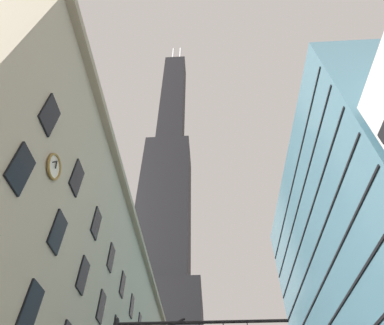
% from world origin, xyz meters
% --- Properties ---
extents(dark_skyscraper, '(28.14, 28.14, 231.61)m').
position_xyz_m(dark_skyscraper, '(-18.89, 91.15, 68.68)').
color(dark_skyscraper, black).
rests_on(dark_skyscraper, ground).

